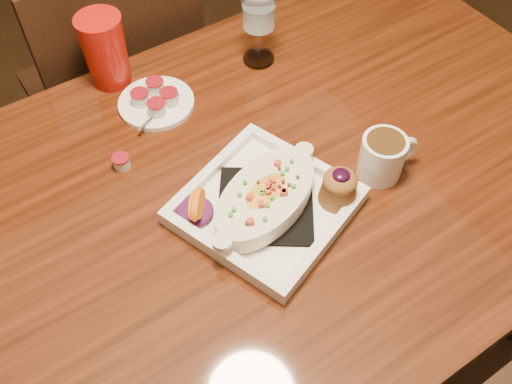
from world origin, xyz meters
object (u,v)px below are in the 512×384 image
coffee_mug (384,155)px  saucer (156,102)px  goblet (259,13)px  plate (272,200)px  table (247,219)px  red_tumbler (105,51)px  chair_far (121,91)px

coffee_mug → saucer: bearing=135.9°
goblet → plate: bearing=-120.5°
table → red_tumbler: 0.44m
chair_far → coffee_mug: 0.82m
chair_far → saucer: (-0.04, -0.35, 0.26)m
red_tumbler → table: bearing=-78.9°
chair_far → plate: size_ratio=2.77×
coffee_mug → goblet: (-0.01, 0.39, 0.07)m
goblet → red_tumbler: goblet is taller
chair_far → red_tumbler: (-0.08, -0.23, 0.32)m
plate → goblet: size_ratio=1.96×
plate → red_tumbler: bearing=81.0°
goblet → red_tumbler: size_ratio=1.11×
chair_far → plate: (0.01, -0.69, 0.27)m
chair_far → red_tumbler: bearing=71.2°
plate → saucer: plate is taller
chair_far → coffee_mug: chair_far is taller
red_tumbler → goblet: bearing=-21.2°
table → red_tumbler: (-0.08, 0.40, 0.17)m
chair_far → goblet: size_ratio=5.43×
plate → red_tumbler: (-0.09, 0.46, 0.05)m
coffee_mug → chair_far: bearing=118.4°
chair_far → plate: 0.74m
red_tumbler → coffee_mug: bearing=-58.9°
table → red_tumbler: red_tumbler is taller
table → saucer: saucer is taller
plate → coffee_mug: 0.22m
saucer → red_tumbler: red_tumbler is taller
chair_far → coffee_mug: size_ratio=8.18×
plate → coffee_mug: size_ratio=2.95×
goblet → saucer: bearing=-178.4°
coffee_mug → saucer: size_ratio=0.74×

